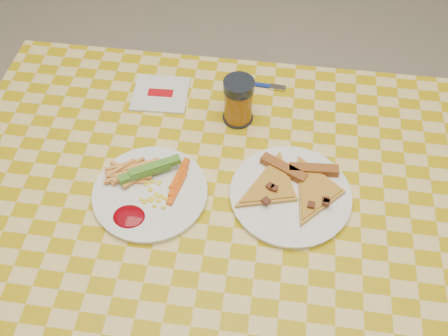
{
  "coord_description": "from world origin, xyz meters",
  "views": [
    {
      "loc": [
        0.05,
        -0.58,
        1.64
      ],
      "look_at": [
        -0.04,
        0.06,
        0.78
      ],
      "focal_mm": 40.0,
      "sensor_mm": 36.0,
      "label": 1
    }
  ],
  "objects": [
    {
      "name": "pizza_slices",
      "position": [
        0.11,
        0.04,
        0.78
      ],
      "size": [
        0.27,
        0.24,
        0.02
      ],
      "color": "gold",
      "rests_on": "plate_right"
    },
    {
      "name": "fries_veggies",
      "position": [
        -0.19,
        0.0,
        0.78
      ],
      "size": [
        0.2,
        0.19,
        0.04
      ],
      "color": "#F4A94D",
      "rests_on": "plate_left"
    },
    {
      "name": "fork",
      "position": [
        0.02,
        0.35,
        0.76
      ],
      "size": [
        0.13,
        0.02,
        0.01
      ],
      "rotation": [
        0.0,
        0.0,
        -0.07
      ],
      "color": "navy",
      "rests_on": "table"
    },
    {
      "name": "napkin",
      "position": [
        -0.23,
        0.28,
        0.76
      ],
      "size": [
        0.14,
        0.13,
        0.01
      ],
      "rotation": [
        0.0,
        0.0,
        0.05
      ],
      "color": "silver",
      "rests_on": "table"
    },
    {
      "name": "ground",
      "position": [
        0.0,
        0.0,
        0.0
      ],
      "size": [
        8.0,
        8.0,
        0.0
      ],
      "primitive_type": "plane",
      "color": "#C0B59A",
      "rests_on": "ground"
    },
    {
      "name": "plate_left",
      "position": [
        -0.18,
        -0.01,
        0.76
      ],
      "size": [
        0.27,
        0.27,
        0.01
      ],
      "primitive_type": "cylinder",
      "rotation": [
        0.0,
        0.0,
        -0.14
      ],
      "color": "white",
      "rests_on": "table"
    },
    {
      "name": "table",
      "position": [
        0.0,
        0.0,
        0.68
      ],
      "size": [
        1.28,
        0.88,
        0.76
      ],
      "color": "silver",
      "rests_on": "ground"
    },
    {
      "name": "plate_right",
      "position": [
        0.11,
        0.02,
        0.76
      ],
      "size": [
        0.33,
        0.33,
        0.01
      ],
      "primitive_type": "cylinder",
      "rotation": [
        0.0,
        0.0,
        0.41
      ],
      "color": "white",
      "rests_on": "table"
    },
    {
      "name": "drink_glass",
      "position": [
        -0.03,
        0.23,
        0.81
      ],
      "size": [
        0.07,
        0.07,
        0.12
      ],
      "color": "black",
      "rests_on": "table"
    }
  ]
}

